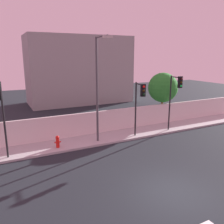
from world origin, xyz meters
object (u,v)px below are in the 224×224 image
at_px(traffic_light_center, 140,98).
at_px(fire_hydrant, 58,141).
at_px(traffic_light_left, 1,105).
at_px(roadside_tree_midleft, 163,88).
at_px(traffic_light_right, 175,92).
at_px(street_lamp_curbside, 98,82).

bearing_deg(traffic_light_center, fire_hydrant, 171.27).
xyz_separation_m(traffic_light_left, roadside_tree_midleft, (14.35, 3.50, -0.27)).
bearing_deg(fire_hydrant, traffic_light_center, -8.73).
bearing_deg(roadside_tree_midleft, fire_hydrant, -166.33).
distance_m(traffic_light_right, fire_hydrant, 10.03).
relative_size(traffic_light_center, roadside_tree_midleft, 0.89).
height_order(traffic_light_center, traffic_light_right, traffic_light_right).
bearing_deg(traffic_light_right, traffic_light_left, -179.78).
relative_size(traffic_light_left, street_lamp_curbside, 0.64).
bearing_deg(traffic_light_center, traffic_light_right, 2.65).
height_order(street_lamp_curbside, fire_hydrant, street_lamp_curbside).
distance_m(traffic_light_left, roadside_tree_midleft, 14.78).
height_order(traffic_light_left, traffic_light_right, traffic_light_left).
relative_size(street_lamp_curbside, roadside_tree_midleft, 1.56).
relative_size(traffic_light_left, traffic_light_right, 1.03).
bearing_deg(street_lamp_curbside, traffic_light_center, -11.87).
bearing_deg(traffic_light_center, traffic_light_left, 179.30).
bearing_deg(fire_hydrant, traffic_light_right, -4.57).
xyz_separation_m(traffic_light_left, street_lamp_curbside, (6.31, 0.53, 0.94)).
xyz_separation_m(traffic_light_left, fire_hydrant, (3.31, 0.81, -3.01)).
bearing_deg(street_lamp_curbside, traffic_light_right, -4.15).
distance_m(street_lamp_curbside, roadside_tree_midleft, 8.66).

